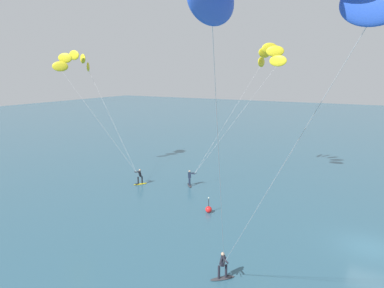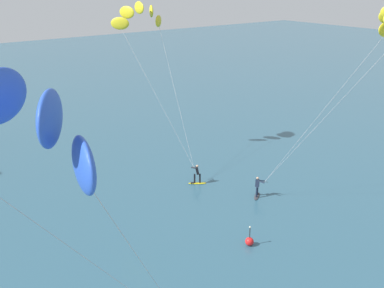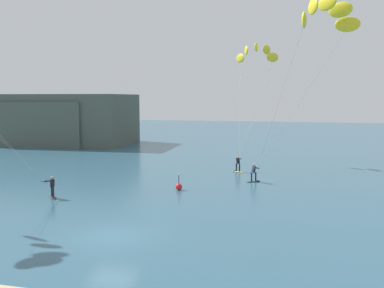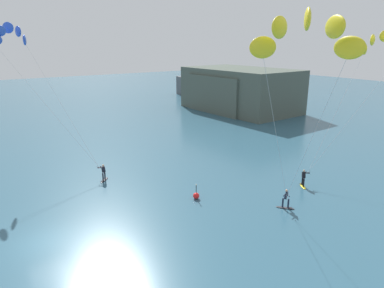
# 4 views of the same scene
# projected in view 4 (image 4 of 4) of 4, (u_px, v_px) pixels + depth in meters

# --- Properties ---
(ground_plane) EXTENTS (240.00, 240.00, 0.00)m
(ground_plane) POSITION_uv_depth(u_px,v_px,m) (45.00, 242.00, 23.93)
(ground_plane) COLOR #2D566B
(kitesurfer_nearshore) EXTENTS (8.76, 9.21, 14.79)m
(kitesurfer_nearshore) POSITION_uv_depth(u_px,v_px,m) (305.00, 45.00, 17.48)
(kitesurfer_nearshore) COLOR #333338
(kitesurfer_nearshore) RESTS_ON ground
(kitesurfer_mid_water) EXTENTS (11.37, 8.49, 15.08)m
(kitesurfer_mid_water) POSITION_uv_depth(u_px,v_px,m) (13.00, 40.00, 34.70)
(kitesurfer_mid_water) COLOR #333338
(kitesurfer_mid_water) RESTS_ON ground
(kitesurfer_far_out) EXTENTS (5.33, 10.96, 14.27)m
(kitesurfer_far_out) POSITION_uv_depth(u_px,v_px,m) (381.00, 49.00, 33.88)
(kitesurfer_far_out) COLOR yellow
(kitesurfer_far_out) RESTS_ON ground
(marker_buoy) EXTENTS (0.56, 0.56, 1.38)m
(marker_buoy) POSITION_uv_depth(u_px,v_px,m) (196.00, 196.00, 30.39)
(marker_buoy) COLOR red
(marker_buoy) RESTS_ON ground
(distant_headland) EXTENTS (38.23, 20.25, 8.21)m
(distant_headland) POSITION_uv_depth(u_px,v_px,m) (233.00, 91.00, 72.89)
(distant_headland) COLOR #565B60
(distant_headland) RESTS_ON ground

